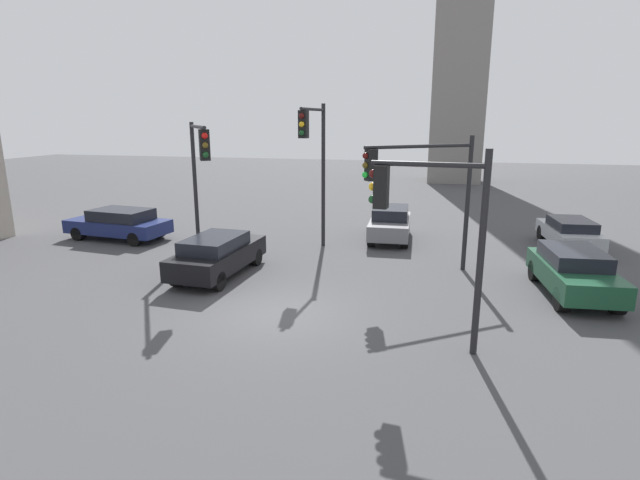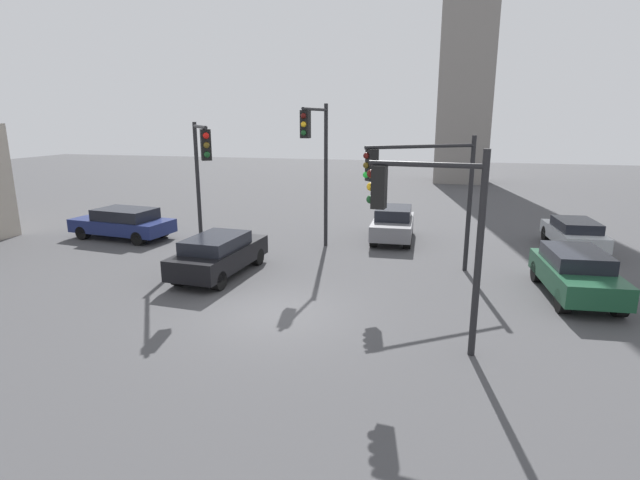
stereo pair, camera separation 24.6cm
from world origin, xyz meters
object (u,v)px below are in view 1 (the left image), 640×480
object	(u,v)px
car_1	(569,232)
car_4	(574,271)
traffic_light_3	(428,213)
car_2	(390,223)
traffic_light_1	(315,150)
car_0	(119,223)
traffic_light_2	(199,162)
car_3	(218,254)
traffic_light_0	(421,178)

from	to	relation	value
car_1	car_4	world-z (taller)	car_4
traffic_light_3	car_2	bearing A→B (deg)	-74.22
traffic_light_1	car_0	world-z (taller)	traffic_light_1
car_2	traffic_light_2	bearing A→B (deg)	-53.15
car_2	car_4	xyz separation A→B (m)	(6.21, -5.97, -0.00)
traffic_light_3	car_3	distance (m)	8.56
traffic_light_3	car_4	world-z (taller)	traffic_light_3
traffic_light_1	car_3	distance (m)	5.72
traffic_light_2	car_3	distance (m)	3.57
traffic_light_1	car_1	xyz separation A→B (m)	(10.33, 2.96, -3.47)
car_0	car_2	xyz separation A→B (m)	(12.04, 2.68, 0.04)
car_1	traffic_light_1	bearing A→B (deg)	101.66
traffic_light_3	car_3	size ratio (longest dim) A/B	1.07
car_4	car_1	bearing A→B (deg)	163.40
traffic_light_1	car_4	distance (m)	10.15
car_1	car_3	xyz separation A→B (m)	(-12.89, -6.77, 0.05)
traffic_light_0	traffic_light_3	bearing A→B (deg)	58.51
traffic_light_3	car_0	size ratio (longest dim) A/B	0.99
traffic_light_2	car_3	bearing A→B (deg)	8.54
traffic_light_0	car_3	xyz separation A→B (m)	(-6.78, -1.51, -2.66)
traffic_light_2	car_4	distance (m)	13.17
traffic_light_0	car_2	size ratio (longest dim) A/B	1.21
car_1	car_2	world-z (taller)	car_2
car_0	car_2	world-z (taller)	car_2
traffic_light_3	car_2	world-z (taller)	traffic_light_3
traffic_light_0	car_2	distance (m)	5.95
traffic_light_1	car_1	size ratio (longest dim) A/B	1.47
traffic_light_3	traffic_light_0	bearing A→B (deg)	-79.88
traffic_light_1	car_2	size ratio (longest dim) A/B	1.49
traffic_light_2	car_4	bearing A→B (deg)	54.11
car_0	traffic_light_1	bearing A→B (deg)	-174.66
traffic_light_0	car_3	bearing A→B (deg)	-22.65
car_2	car_3	size ratio (longest dim) A/B	0.90
traffic_light_1	traffic_light_3	xyz separation A→B (m)	(4.58, -7.81, -0.91)
traffic_light_0	car_4	bearing A→B (deg)	134.85
car_0	car_1	distance (m)	19.75
traffic_light_2	car_1	world-z (taller)	traffic_light_2
traffic_light_0	car_1	distance (m)	8.50
car_0	car_4	distance (m)	18.55
traffic_light_0	traffic_light_3	distance (m)	5.53
traffic_light_3	car_2	distance (m)	11.08
traffic_light_0	car_0	world-z (taller)	traffic_light_0
car_1	car_4	xyz separation A→B (m)	(-1.30, -6.09, 0.06)
car_1	car_3	world-z (taller)	car_3
traffic_light_0	car_0	xyz separation A→B (m)	(-13.44, 2.45, -2.70)
car_0	traffic_light_3	bearing A→B (deg)	156.31
car_2	car_3	bearing A→B (deg)	-40.90
car_4	traffic_light_2	bearing A→B (deg)	-97.65
traffic_light_1	car_3	xyz separation A→B (m)	(-2.56, -3.81, -3.42)
car_3	car_4	xyz separation A→B (m)	(11.59, 0.68, 0.01)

